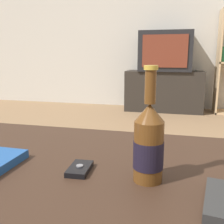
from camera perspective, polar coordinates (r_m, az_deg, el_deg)
The scene contains 7 objects.
back_wall at distance 3.71m, azimuth 9.31°, elevation 21.36°, with size 8.00×0.05×2.60m.
coffee_table at distance 0.79m, azimuth -11.84°, elevation -14.98°, with size 1.11×0.74×0.40m.
tv_stand at distance 3.43m, azimuth 11.22°, elevation 4.50°, with size 0.96×0.37×0.51m.
television at distance 3.39m, azimuth 11.57°, elevation 12.80°, with size 0.63×0.43×0.48m.
beer_bottle at distance 0.64m, azimuth 7.98°, elevation -6.80°, with size 0.07×0.07×0.28m.
cell_phone at distance 0.71m, azimuth -7.04°, elevation -12.16°, with size 0.06×0.09×0.02m.
remote_control at distance 0.61m, azimuth 21.51°, elevation -17.29°, with size 0.06×0.16×0.02m.
Camera 1 is at (0.31, -0.63, 0.70)m, focal length 42.00 mm.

